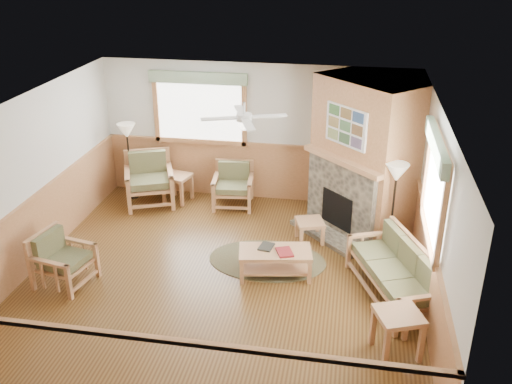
% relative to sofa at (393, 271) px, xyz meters
% --- Properties ---
extents(floor, '(6.00, 6.00, 0.01)m').
position_rel_sofa_xyz_m(floor, '(-2.55, 0.09, -0.42)').
color(floor, brown).
rests_on(floor, ground).
extents(ceiling, '(6.00, 6.00, 0.01)m').
position_rel_sofa_xyz_m(ceiling, '(-2.55, 0.09, 2.28)').
color(ceiling, white).
rests_on(ceiling, floor).
extents(wall_back, '(6.00, 0.02, 2.70)m').
position_rel_sofa_xyz_m(wall_back, '(-2.55, 3.09, 0.93)').
color(wall_back, silver).
rests_on(wall_back, floor).
extents(wall_front, '(6.00, 0.02, 2.70)m').
position_rel_sofa_xyz_m(wall_front, '(-2.55, -2.91, 0.93)').
color(wall_front, silver).
rests_on(wall_front, floor).
extents(wall_left, '(0.02, 6.00, 2.70)m').
position_rel_sofa_xyz_m(wall_left, '(-5.55, 0.09, 0.93)').
color(wall_left, silver).
rests_on(wall_left, floor).
extents(wall_right, '(0.02, 6.00, 2.70)m').
position_rel_sofa_xyz_m(wall_right, '(0.45, 0.09, 0.93)').
color(wall_right, silver).
rests_on(wall_right, floor).
extents(wainscot, '(6.00, 6.00, 1.10)m').
position_rel_sofa_xyz_m(wainscot, '(-2.55, 0.09, 0.13)').
color(wainscot, '#AF7547').
rests_on(wainscot, floor).
extents(fireplace, '(3.11, 3.11, 2.70)m').
position_rel_sofa_xyz_m(fireplace, '(-0.50, 2.14, 0.93)').
color(fireplace, '#AF7547').
rests_on(fireplace, floor).
extents(window_back, '(1.90, 0.16, 1.50)m').
position_rel_sofa_xyz_m(window_back, '(-3.65, 3.05, 2.11)').
color(window_back, white).
rests_on(window_back, wall_back).
extents(window_right, '(0.16, 1.90, 1.50)m').
position_rel_sofa_xyz_m(window_right, '(0.41, -0.11, 2.11)').
color(window_right, white).
rests_on(window_right, wall_right).
extents(ceiling_fan, '(1.59, 1.59, 0.36)m').
position_rel_sofa_xyz_m(ceiling_fan, '(-2.25, 0.39, 2.24)').
color(ceiling_fan, white).
rests_on(ceiling_fan, ceiling).
extents(sofa, '(1.96, 1.38, 0.83)m').
position_rel_sofa_xyz_m(sofa, '(0.00, 0.00, 0.00)').
color(sofa, tan).
rests_on(sofa, floor).
extents(armchair_back_left, '(1.16, 1.16, 1.00)m').
position_rel_sofa_xyz_m(armchair_back_left, '(-4.54, 2.42, 0.08)').
color(armchair_back_left, tan).
rests_on(armchair_back_left, floor).
extents(armchair_back_right, '(0.82, 0.82, 0.84)m').
position_rel_sofa_xyz_m(armchair_back_right, '(-2.92, 2.60, 0.00)').
color(armchair_back_right, tan).
rests_on(armchair_back_right, floor).
extents(armchair_left, '(0.86, 0.86, 0.82)m').
position_rel_sofa_xyz_m(armchair_left, '(-4.84, -0.51, -0.01)').
color(armchair_left, tan).
rests_on(armchair_left, floor).
extents(coffee_table, '(1.18, 0.74, 0.44)m').
position_rel_sofa_xyz_m(coffee_table, '(-1.76, 0.25, -0.20)').
color(coffee_table, tan).
rests_on(coffee_table, floor).
extents(end_table_chairs, '(0.59, 0.58, 0.55)m').
position_rel_sofa_xyz_m(end_table_chairs, '(-4.05, 2.63, -0.14)').
color(end_table_chairs, tan).
rests_on(end_table_chairs, floor).
extents(end_table_sofa, '(0.69, 0.67, 0.60)m').
position_rel_sofa_xyz_m(end_table_sofa, '(0.00, -1.27, -0.12)').
color(end_table_sofa, tan).
rests_on(end_table_sofa, floor).
extents(footstool, '(0.57, 0.57, 0.39)m').
position_rel_sofa_xyz_m(footstool, '(-1.33, 1.44, -0.22)').
color(footstool, tan).
rests_on(footstool, floor).
extents(braided_rug, '(2.28, 2.28, 0.01)m').
position_rel_sofa_xyz_m(braided_rug, '(-1.94, 0.66, -0.41)').
color(braided_rug, brown).
rests_on(braided_rug, floor).
extents(floor_lamp_left, '(0.46, 0.46, 1.55)m').
position_rel_sofa_xyz_m(floor_lamp_left, '(-5.01, 2.64, 0.36)').
color(floor_lamp_left, black).
rests_on(floor_lamp_left, floor).
extents(floor_lamp_right, '(0.39, 0.39, 1.62)m').
position_rel_sofa_xyz_m(floor_lamp_right, '(0.00, 1.20, 0.40)').
color(floor_lamp_right, black).
rests_on(floor_lamp_right, floor).
extents(book_red, '(0.32, 0.36, 0.03)m').
position_rel_sofa_xyz_m(book_red, '(-1.61, 0.20, 0.05)').
color(book_red, maroon).
rests_on(book_red, coffee_table).
extents(book_dark, '(0.24, 0.30, 0.03)m').
position_rel_sofa_xyz_m(book_dark, '(-1.91, 0.32, 0.05)').
color(book_dark, '#272620').
rests_on(book_dark, coffee_table).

